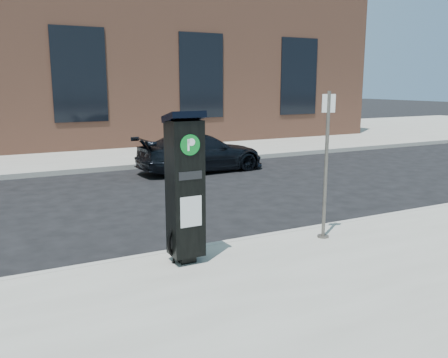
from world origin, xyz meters
TOP-DOWN VIEW (x-y plane):
  - ground at (0.00, 0.00)m, footprint 120.00×120.00m
  - sidewalk_far at (0.00, 14.00)m, footprint 60.00×12.00m
  - curb_near at (0.00, -0.02)m, footprint 60.00×0.12m
  - curb_far at (0.00, 8.02)m, footprint 60.00×0.12m
  - building at (-0.00, 17.00)m, footprint 28.00×10.05m
  - parking_kiosk at (-0.97, -0.54)m, footprint 0.50×0.44m
  - sign_pole at (1.50, -0.56)m, footprint 0.20×0.19m
  - bike_rack at (-0.96, -0.45)m, footprint 0.62×0.28m
  - car_dark at (2.54, 6.67)m, footprint 4.12×1.89m

SIDE VIEW (x-z plane):
  - ground at x=0.00m, z-range 0.00..0.00m
  - sidewalk_far at x=0.00m, z-range 0.00..0.15m
  - curb_near at x=0.00m, z-range -0.01..0.15m
  - curb_far at x=0.00m, z-range -0.01..0.15m
  - bike_rack at x=-0.96m, z-range 0.14..0.79m
  - car_dark at x=2.54m, z-range 0.00..1.17m
  - parking_kiosk at x=-0.97m, z-range 0.18..2.35m
  - sign_pole at x=1.50m, z-range 0.14..2.55m
  - building at x=0.00m, z-range 0.02..8.27m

